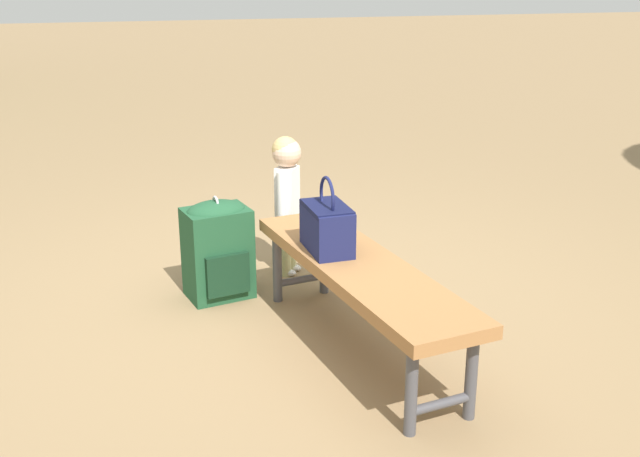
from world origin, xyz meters
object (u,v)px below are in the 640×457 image
Objects in this scene: park_bench at (361,275)px; backpack_large at (218,247)px; handbag at (327,226)px; child_standing at (287,184)px.

park_bench is 0.99m from backpack_large.
handbag reaches higher than backpack_large.
handbag is at bearing -142.39° from backpack_large.
backpack_large is at bearing 37.61° from handbag.
backpack_large is at bearing 35.46° from park_bench.
child_standing is (0.84, 0.03, -0.03)m from handbag.
child_standing is at bearing -61.45° from backpack_large.
backpack_large is (0.80, 0.57, -0.10)m from park_bench.
child_standing reaches higher than handbag.
park_bench is at bearing -151.56° from handbag.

